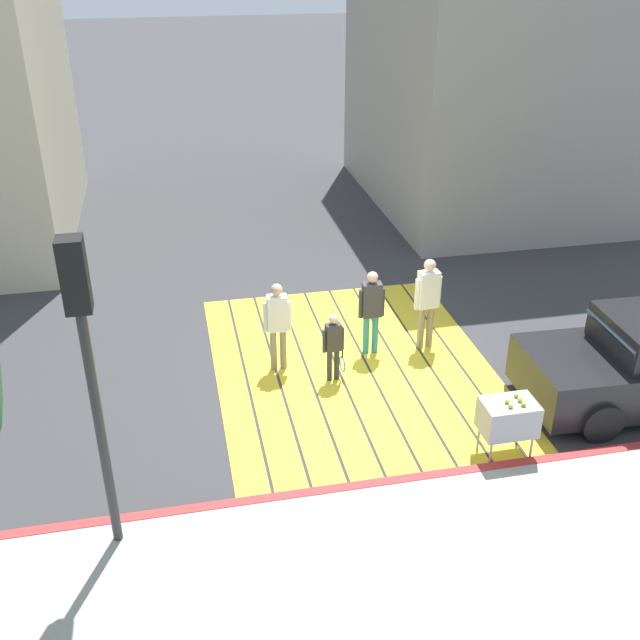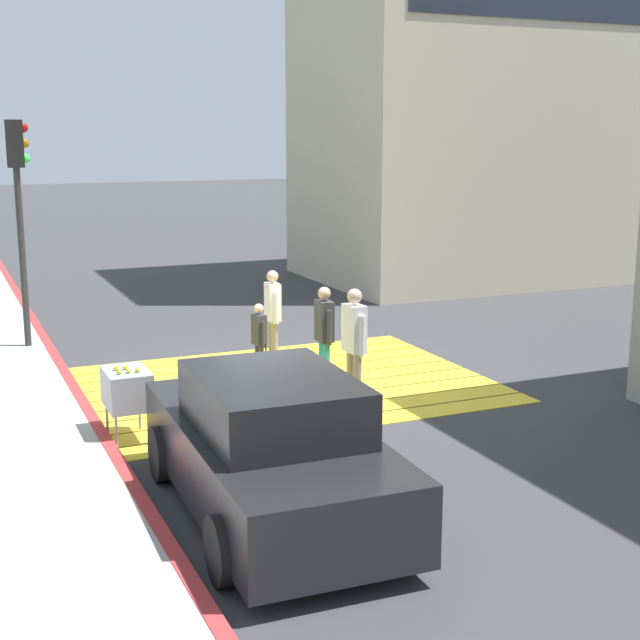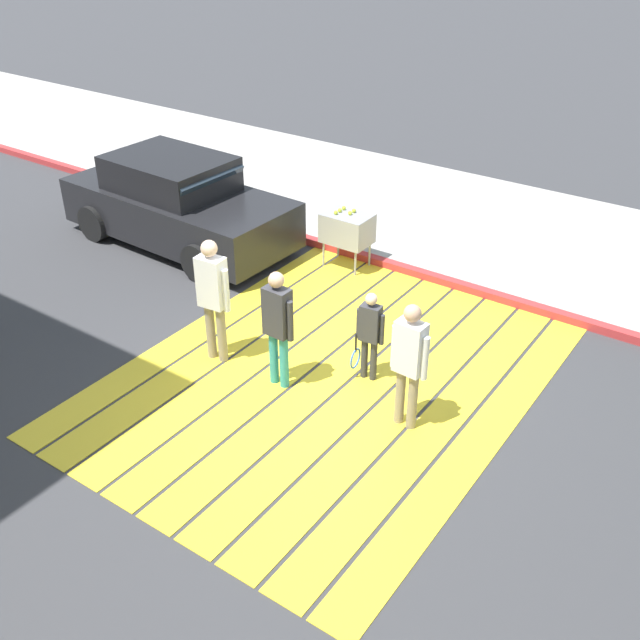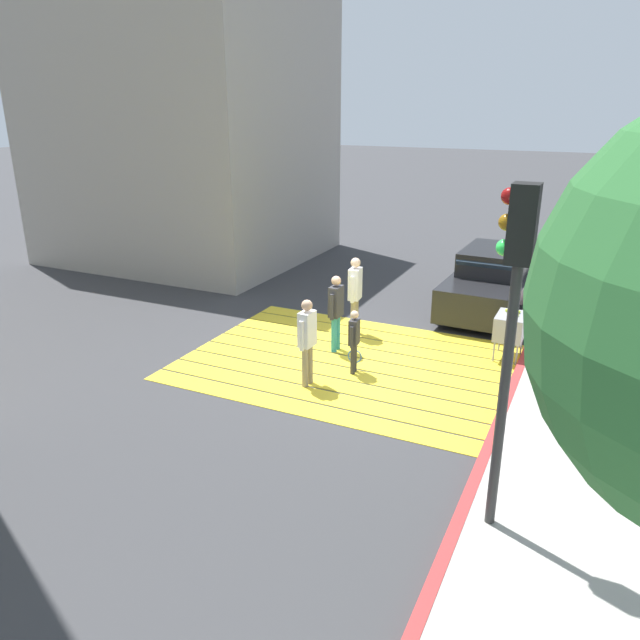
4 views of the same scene
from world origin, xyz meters
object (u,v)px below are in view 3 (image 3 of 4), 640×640
at_px(tennis_ball_cart, 347,228).
at_px(car_parked_near_curb, 178,204).
at_px(pedestrian_adult_trailing, 213,292).
at_px(pedestrian_child_with_racket, 369,332).
at_px(pedestrian_adult_lead, 409,358).
at_px(pedestrian_adult_side, 278,322).

bearing_deg(tennis_ball_cart, car_parked_near_curb, -73.32).
bearing_deg(pedestrian_adult_trailing, pedestrian_child_with_racket, 112.04).
bearing_deg(pedestrian_child_with_racket, pedestrian_adult_lead, 57.11).
relative_size(car_parked_near_curb, pedestrian_child_with_racket, 3.39).
distance_m(pedestrian_adult_side, pedestrian_child_with_racket, 1.19).
height_order(pedestrian_adult_lead, pedestrian_adult_side, pedestrian_adult_lead).
distance_m(tennis_ball_cart, pedestrian_adult_side, 3.57).
relative_size(pedestrian_adult_lead, pedestrian_child_with_racket, 1.30).
xyz_separation_m(car_parked_near_curb, tennis_ball_cart, (-0.90, 3.00, -0.04)).
relative_size(car_parked_near_curb, pedestrian_adult_lead, 2.60).
height_order(pedestrian_adult_lead, pedestrian_adult_trailing, pedestrian_adult_trailing).
xyz_separation_m(pedestrian_adult_side, pedestrian_child_with_racket, (-0.78, 0.88, -0.24)).
height_order(car_parked_near_curb, pedestrian_adult_lead, pedestrian_adult_lead).
bearing_deg(pedestrian_adult_side, tennis_ball_cart, -161.07).
height_order(car_parked_near_curb, pedestrian_adult_trailing, pedestrian_adult_trailing).
height_order(tennis_ball_cart, pedestrian_adult_lead, pedestrian_adult_lead).
relative_size(car_parked_near_curb, tennis_ball_cart, 4.28).
relative_size(tennis_ball_cart, pedestrian_child_with_racket, 0.79).
xyz_separation_m(tennis_ball_cart, pedestrian_adult_trailing, (3.38, 0.09, 0.35)).
distance_m(pedestrian_adult_lead, pedestrian_adult_side, 1.77).
bearing_deg(tennis_ball_cart, pedestrian_adult_lead, 42.63).
distance_m(tennis_ball_cart, pedestrian_child_with_racket, 3.30).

